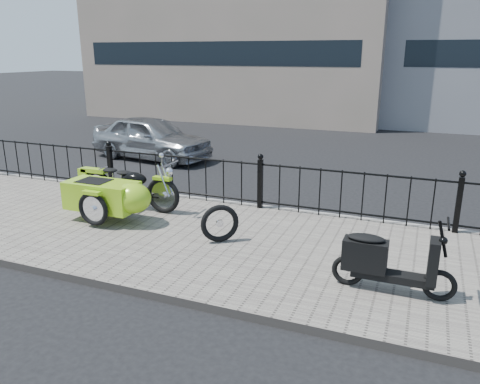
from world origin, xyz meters
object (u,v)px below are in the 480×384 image
at_px(scooter, 385,262).
at_px(motorcycle_sidecar, 115,194).
at_px(spare_tire, 220,223).
at_px(sedan_car, 151,138).

bearing_deg(scooter, motorcycle_sidecar, 168.50).
bearing_deg(motorcycle_sidecar, spare_tire, -7.21).
relative_size(motorcycle_sidecar, sedan_car, 0.61).
distance_m(motorcycle_sidecar, sedan_car, 5.60).
xyz_separation_m(scooter, spare_tire, (-2.58, 0.69, -0.09)).
distance_m(scooter, sedan_car, 9.39).
distance_m(motorcycle_sidecar, spare_tire, 2.21).
relative_size(spare_tire, sedan_car, 0.17).
bearing_deg(scooter, spare_tire, 164.95).
relative_size(scooter, sedan_car, 0.41).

